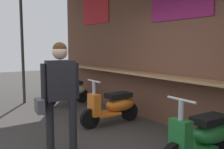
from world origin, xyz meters
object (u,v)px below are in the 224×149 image
at_px(scooter_orange, 114,106).
at_px(scooter_green, 204,135).
at_px(scooter_cream, 69,91).
at_px(shopper_with_handbag, 60,87).

distance_m(scooter_orange, scooter_green, 2.18).
xyz_separation_m(scooter_cream, scooter_green, (4.38, -0.00, 0.00)).
height_order(scooter_cream, shopper_with_handbag, shopper_with_handbag).
height_order(scooter_green, shopper_with_handbag, shopper_with_handbag).
bearing_deg(scooter_orange, shopper_with_handbag, 27.04).
xyz_separation_m(scooter_cream, shopper_with_handbag, (2.97, -1.53, 0.64)).
relative_size(scooter_cream, scooter_orange, 1.00).
distance_m(scooter_cream, scooter_orange, 2.21).
relative_size(scooter_green, shopper_with_handbag, 0.83).
bearing_deg(scooter_cream, shopper_with_handbag, 62.42).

